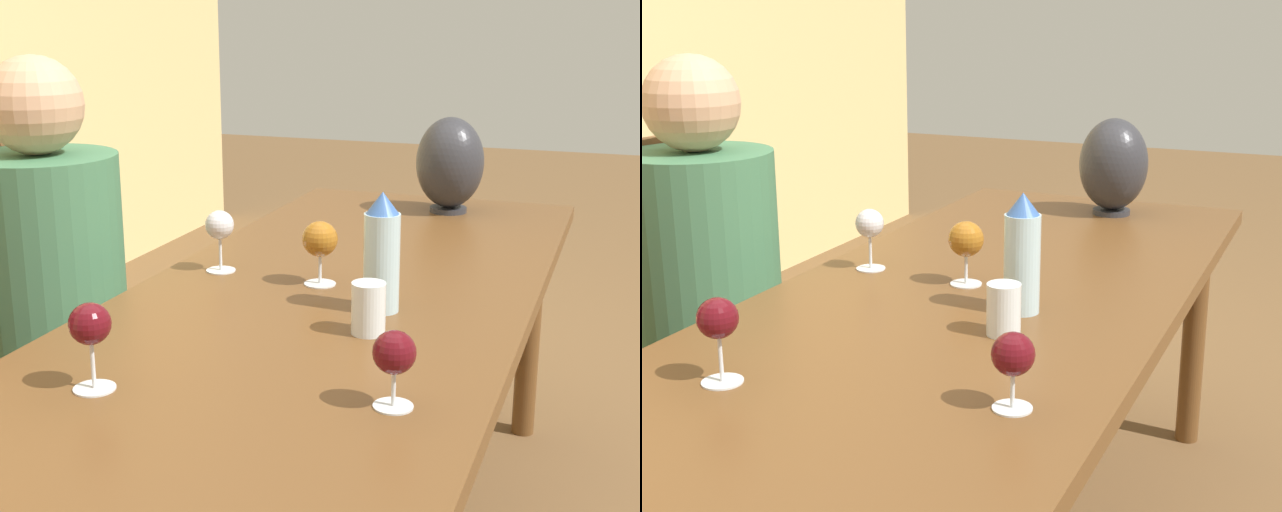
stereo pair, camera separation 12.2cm
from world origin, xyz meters
TOP-DOWN VIEW (x-y plane):
  - dining_table at (0.00, 0.00)m, footprint 2.28×0.84m
  - water_bottle at (0.01, -0.13)m, footprint 0.07×0.07m
  - water_tumbler at (-0.12, -0.14)m, footprint 0.06×0.06m
  - vase at (0.94, -0.07)m, footprint 0.20×0.20m
  - wine_glass_0 at (-0.42, -0.27)m, footprint 0.07×0.07m
  - wine_glass_1 at (-0.51, 0.19)m, footprint 0.07×0.07m
  - wine_glass_3 at (0.13, 0.04)m, footprint 0.08×0.08m
  - wine_glass_4 at (0.15, 0.29)m, footprint 0.07×0.07m
  - chair_far at (0.07, 0.79)m, footprint 0.44×0.44m
  - person_far at (0.07, 0.69)m, footprint 0.36×0.36m

SIDE VIEW (x-z plane):
  - chair_far at x=0.07m, z-range 0.02..1.02m
  - person_far at x=0.07m, z-range 0.04..1.25m
  - dining_table at x=0.00m, z-range 0.29..1.02m
  - water_tumbler at x=-0.12m, z-range 0.73..0.83m
  - wine_glass_0 at x=-0.42m, z-range 0.75..0.87m
  - wine_glass_3 at x=0.13m, z-range 0.76..0.90m
  - wine_glass_4 at x=0.15m, z-range 0.76..0.90m
  - wine_glass_1 at x=-0.51m, z-range 0.76..0.90m
  - water_bottle at x=0.01m, z-range 0.72..0.97m
  - vase at x=0.94m, z-range 0.73..1.01m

